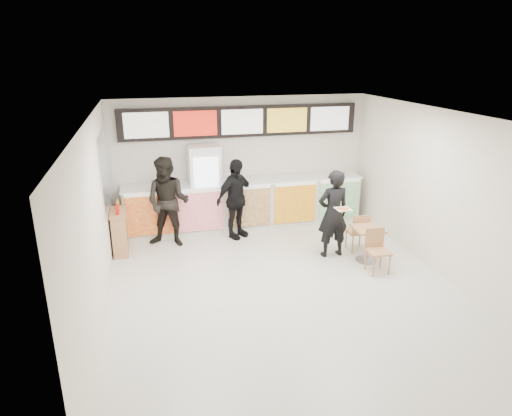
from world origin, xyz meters
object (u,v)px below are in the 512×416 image
object	(u,v)px
customer_mid	(236,199)
cafe_table	(367,238)
customer_main	(333,214)
customer_left	(168,202)
drinks_fridge	(205,189)
condiment_ledge	(120,231)
service_counter	(245,204)

from	to	relation	value
customer_mid	cafe_table	xyz separation A→B (m)	(2.26, -1.84, -0.41)
customer_main	customer_left	xyz separation A→B (m)	(-3.15, 1.33, 0.07)
customer_left	customer_mid	size ratio (longest dim) A/B	1.08
customer_left	customer_mid	world-z (taller)	customer_left
drinks_fridge	cafe_table	distance (m)	3.76
customer_main	cafe_table	distance (m)	0.82
condiment_ledge	customer_mid	bearing A→B (deg)	5.15
service_counter	drinks_fridge	size ratio (longest dim) A/B	2.78
customer_main	customer_mid	bearing A→B (deg)	-44.09
customer_left	condiment_ledge	xyz separation A→B (m)	(-1.01, -0.12, -0.51)
service_counter	cafe_table	distance (m)	3.06
customer_main	customer_mid	xyz separation A→B (m)	(-1.69, 1.43, -0.01)
customer_main	customer_left	size ratio (longest dim) A/B	0.93
cafe_table	condiment_ledge	distance (m)	5.01
condiment_ledge	cafe_table	bearing A→B (deg)	-18.86
condiment_ledge	service_counter	bearing A→B (deg)	15.19
drinks_fridge	customer_left	xyz separation A→B (m)	(-0.87, -0.66, -0.04)
customer_mid	condiment_ledge	xyz separation A→B (m)	(-2.48, -0.22, -0.44)
service_counter	customer_left	xyz separation A→B (m)	(-1.81, -0.65, 0.39)
drinks_fridge	customer_mid	xyz separation A→B (m)	(0.59, -0.56, -0.11)
service_counter	customer_mid	world-z (taller)	customer_mid
customer_main	condiment_ledge	xyz separation A→B (m)	(-4.16, 1.21, -0.44)
customer_mid	condiment_ledge	distance (m)	2.53
service_counter	customer_main	world-z (taller)	customer_main
cafe_table	drinks_fridge	bearing A→B (deg)	143.60
customer_left	customer_mid	bearing A→B (deg)	25.85
customer_mid	drinks_fridge	bearing A→B (deg)	105.32
drinks_fridge	condiment_ledge	bearing A→B (deg)	-157.47
drinks_fridge	customer_left	distance (m)	1.09
service_counter	condiment_ledge	xyz separation A→B (m)	(-2.82, -0.77, -0.12)
drinks_fridge	customer_mid	size ratio (longest dim) A/B	1.12
customer_main	drinks_fridge	bearing A→B (deg)	-44.88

